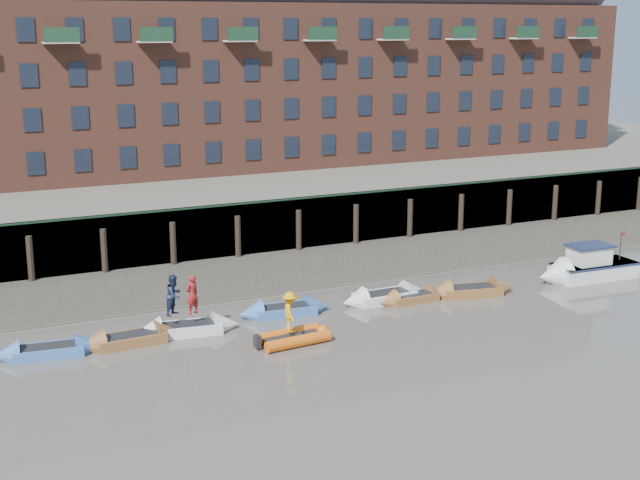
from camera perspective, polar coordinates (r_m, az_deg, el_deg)
ground at (r=34.44m, az=4.33°, el=-10.01°), size 220.00×220.00×0.00m
foreshore at (r=49.93m, az=-5.91°, el=-2.42°), size 110.00×8.00×0.50m
mud_band at (r=46.86m, az=-4.52°, el=-3.47°), size 110.00×1.60×0.10m
river_wall at (r=53.54m, az=-7.53°, el=0.42°), size 110.00×1.23×3.30m
bank_terrace at (r=66.38m, az=-11.17°, el=2.87°), size 110.00×28.00×3.20m
apartment_terrace at (r=66.20m, az=-11.85°, el=12.60°), size 80.60×15.56×20.98m
rowboat_1 at (r=39.96m, az=-17.01°, el=-6.80°), size 4.65×1.81×1.31m
rowboat_2 at (r=40.43m, az=-12.04°, el=-6.23°), size 4.76×1.64×1.36m
rowboat_3 at (r=41.33m, az=-8.49°, el=-5.62°), size 4.93×2.05×1.39m
rowboat_4 at (r=43.43m, az=-2.28°, el=-4.52°), size 4.73×1.80×1.34m
rowboat_5 at (r=45.58m, az=4.17°, el=-3.64°), size 4.89×1.55×1.41m
rowboat_6 at (r=45.68m, az=5.92°, el=-3.69°), size 4.07×1.31×1.17m
rowboat_7 at (r=47.12m, az=9.63°, el=-3.22°), size 4.99×2.28×1.40m
rib_tender at (r=39.79m, az=-1.59°, el=-6.22°), size 3.49×1.89×0.60m
motor_launch at (r=51.10m, az=16.27°, el=-1.79°), size 6.12×2.22×2.49m
person_rower_a at (r=40.81m, az=-8.18°, el=-3.47°), size 0.79×0.67×1.85m
person_rower_b at (r=40.80m, az=-9.32°, el=-3.49°), size 1.16×1.14×1.89m
person_rib_crew at (r=39.32m, az=-1.93°, el=-4.62°), size 0.91×1.29×1.81m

